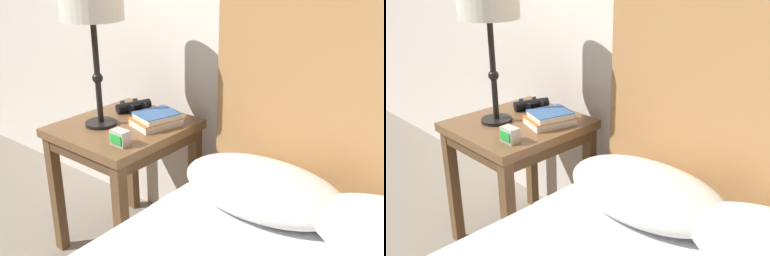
{
  "view_description": "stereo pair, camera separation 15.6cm",
  "coord_description": "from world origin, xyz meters",
  "views": [
    {
      "loc": [
        0.77,
        -0.45,
        1.27
      ],
      "look_at": [
        -0.13,
        0.68,
        0.68
      ],
      "focal_mm": 42.0,
      "sensor_mm": 36.0,
      "label": 1
    },
    {
      "loc": [
        0.89,
        -0.35,
        1.27
      ],
      "look_at": [
        -0.13,
        0.68,
        0.68
      ],
      "focal_mm": 42.0,
      "sensor_mm": 36.0,
      "label": 2
    }
  ],
  "objects": [
    {
      "name": "nightstand",
      "position": [
        -0.54,
        0.73,
        0.49
      ],
      "size": [
        0.48,
        0.52,
        0.58
      ],
      "color": "brown",
      "rests_on": "ground_plane"
    },
    {
      "name": "table_lamp",
      "position": [
        -0.61,
        0.67,
        1.08
      ],
      "size": [
        0.24,
        0.24,
        0.61
      ],
      "color": "black",
      "rests_on": "nightstand"
    },
    {
      "name": "book_on_nightstand",
      "position": [
        -0.43,
        0.81,
        0.6
      ],
      "size": [
        0.19,
        0.22,
        0.03
      ],
      "color": "silver",
      "rests_on": "nightstand"
    },
    {
      "name": "book_stacked_on_top",
      "position": [
        -0.42,
        0.81,
        0.63
      ],
      "size": [
        0.17,
        0.19,
        0.03
      ],
      "color": "silver",
      "rests_on": "book_on_nightstand"
    },
    {
      "name": "binoculars_pair",
      "position": [
        -0.62,
        0.87,
        0.61
      ],
      "size": [
        0.15,
        0.16,
        0.05
      ],
      "color": "black",
      "rests_on": "nightstand"
    },
    {
      "name": "alarm_clock",
      "position": [
        -0.39,
        0.57,
        0.61
      ],
      "size": [
        0.07,
        0.05,
        0.06
      ],
      "color": "#B7B2A8",
      "rests_on": "nightstand"
    }
  ]
}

